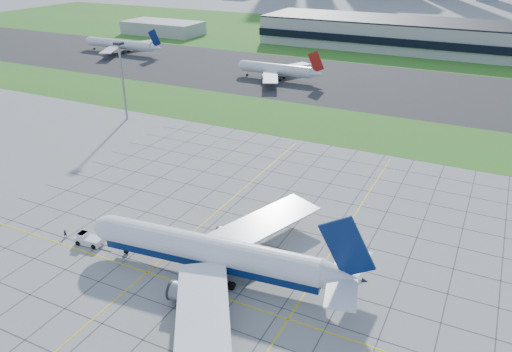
{
  "coord_description": "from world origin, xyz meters",
  "views": [
    {
      "loc": [
        41.08,
        -60.04,
        54.79
      ],
      "look_at": [
        -3.92,
        30.51,
        7.0
      ],
      "focal_mm": 35.0,
      "sensor_mm": 36.0,
      "label": 1
    }
  ],
  "objects_px": {
    "light_mast": "(122,72)",
    "crew_near": "(65,234)",
    "airliner": "(213,252)",
    "pushback_tug": "(88,239)",
    "distant_jet_0": "(121,44)",
    "distant_jet_1": "(278,69)"
  },
  "relations": [
    {
      "from": "light_mast",
      "to": "crew_near",
      "type": "relative_size",
      "value": 15.36
    },
    {
      "from": "airliner",
      "to": "pushback_tug",
      "type": "bearing_deg",
      "value": 179.25
    },
    {
      "from": "crew_near",
      "to": "distant_jet_0",
      "type": "relative_size",
      "value": 0.03
    },
    {
      "from": "crew_near",
      "to": "distant_jet_0",
      "type": "height_order",
      "value": "distant_jet_0"
    },
    {
      "from": "airliner",
      "to": "distant_jet_0",
      "type": "bearing_deg",
      "value": 128.64
    },
    {
      "from": "crew_near",
      "to": "distant_jet_0",
      "type": "distance_m",
      "value": 188.58
    },
    {
      "from": "distant_jet_0",
      "to": "light_mast",
      "type": "bearing_deg",
      "value": -48.96
    },
    {
      "from": "crew_near",
      "to": "distant_jet_1",
      "type": "distance_m",
      "value": 136.59
    },
    {
      "from": "distant_jet_1",
      "to": "crew_near",
      "type": "bearing_deg",
      "value": -84.26
    },
    {
      "from": "light_mast",
      "to": "distant_jet_0",
      "type": "distance_m",
      "value": 115.09
    },
    {
      "from": "crew_near",
      "to": "light_mast",
      "type": "bearing_deg",
      "value": 68.7
    },
    {
      "from": "pushback_tug",
      "to": "crew_near",
      "type": "relative_size",
      "value": 4.95
    },
    {
      "from": "distant_jet_1",
      "to": "light_mast",
      "type": "bearing_deg",
      "value": -108.64
    },
    {
      "from": "light_mast",
      "to": "pushback_tug",
      "type": "xyz_separation_m",
      "value": [
        43.61,
        -64.42,
        -15.17
      ]
    },
    {
      "from": "light_mast",
      "to": "pushback_tug",
      "type": "relative_size",
      "value": 3.1
    },
    {
      "from": "distant_jet_0",
      "to": "distant_jet_1",
      "type": "relative_size",
      "value": 1.13
    },
    {
      "from": "crew_near",
      "to": "distant_jet_0",
      "type": "bearing_deg",
      "value": 75.25
    },
    {
      "from": "pushback_tug",
      "to": "distant_jet_1",
      "type": "distance_m",
      "value": 137.04
    },
    {
      "from": "airliner",
      "to": "crew_near",
      "type": "distance_m",
      "value": 33.72
    },
    {
      "from": "pushback_tug",
      "to": "crew_near",
      "type": "height_order",
      "value": "pushback_tug"
    },
    {
      "from": "light_mast",
      "to": "distant_jet_0",
      "type": "height_order",
      "value": "light_mast"
    },
    {
      "from": "airliner",
      "to": "crew_near",
      "type": "relative_size",
      "value": 32.32
    }
  ]
}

